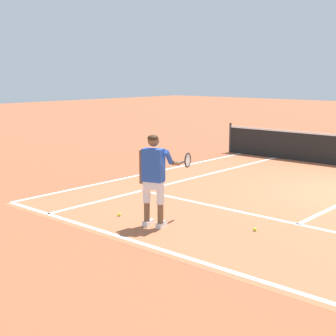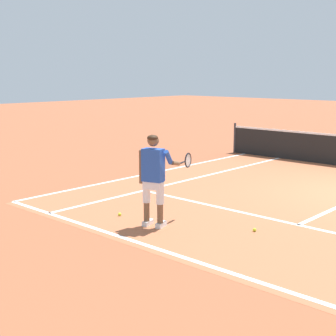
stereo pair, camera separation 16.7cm
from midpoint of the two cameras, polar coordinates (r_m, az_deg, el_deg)
line_baseline at (r=7.39m, az=5.48°, el=-11.23°), size 10.98×0.10×0.01m
line_service at (r=9.58m, az=15.40°, el=-6.39°), size 8.23×0.10×0.01m
line_singles_left at (r=13.28m, az=3.23°, el=-1.26°), size 0.10×9.11×0.01m
line_doubles_left at (r=14.17m, az=-1.07°, el=-0.48°), size 0.10×9.11×0.01m
tennis_player at (r=8.94m, az=-1.08°, el=-0.71°), size 0.58×1.22×1.71m
tennis_ball_near_feet at (r=9.02m, az=10.54°, el=-7.07°), size 0.07×0.07×0.07m
tennis_ball_by_baseline at (r=9.86m, az=-5.14°, el=-5.37°), size 0.07×0.07×0.07m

